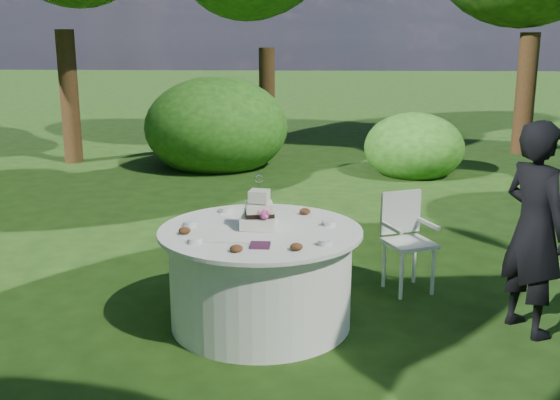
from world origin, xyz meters
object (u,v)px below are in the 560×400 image
(table, at_px, (261,276))
(napkins, at_px, (260,245))
(cake, at_px, (259,213))
(chair, at_px, (406,233))
(guest, at_px, (534,229))

(table, bearing_deg, napkins, -85.46)
(table, distance_m, cake, 0.50)
(chair, bearing_deg, napkins, -133.76)
(cake, bearing_deg, guest, -1.49)
(napkins, xyz_separation_m, guest, (2.01, 0.41, 0.03))
(napkins, distance_m, chair, 1.73)
(napkins, bearing_deg, chair, 46.24)
(cake, xyz_separation_m, chair, (1.22, 0.77, -0.37))
(napkins, height_order, cake, cake)
(table, xyz_separation_m, cake, (-0.01, 0.04, 0.50))
(table, relative_size, cake, 3.78)
(guest, bearing_deg, table, 63.94)
(guest, bearing_deg, chair, 19.47)
(guest, distance_m, chair, 1.20)
(chair, bearing_deg, cake, -147.77)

